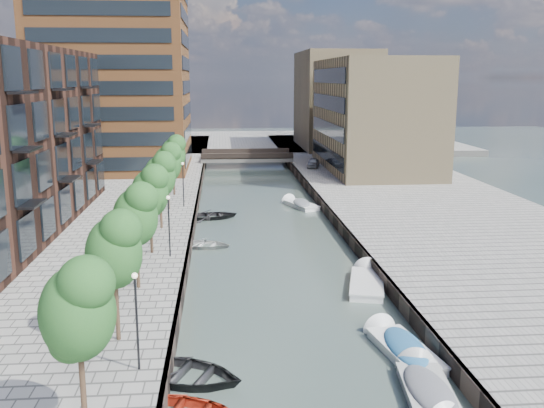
{
  "coord_description": "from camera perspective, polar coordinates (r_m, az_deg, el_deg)",
  "views": [
    {
      "loc": [
        -3.73,
        -15.2,
        12.66
      ],
      "look_at": [
        0.0,
        28.5,
        3.5
      ],
      "focal_mm": 40.0,
      "sensor_mm": 36.0,
      "label": 1
    }
  ],
  "objects": [
    {
      "name": "tree_5",
      "position": [
        54.9,
        -9.84,
        3.93
      ],
      "size": [
        2.5,
        2.5,
        5.95
      ],
      "color": "#382619",
      "rests_on": "quay_left"
    },
    {
      "name": "tree_6",
      "position": [
        61.82,
        -9.3,
        4.82
      ],
      "size": [
        2.5,
        2.5,
        5.95
      ],
      "color": "#382619",
      "rests_on": "quay_left"
    },
    {
      "name": "lamp_1",
      "position": [
        40.4,
        -9.68,
        -1.46
      ],
      "size": [
        0.24,
        0.24,
        4.12
      ],
      "color": "black",
      "rests_on": "quay_left"
    },
    {
      "name": "lamp_0",
      "position": [
        25.18,
        -12.65,
        -9.81
      ],
      "size": [
        0.24,
        0.24,
        4.12
      ],
      "color": "black",
      "rests_on": "quay_left"
    },
    {
      "name": "tree_3",
      "position": [
        41.14,
        -11.46,
        1.27
      ],
      "size": [
        2.5,
        2.5,
        5.95
      ],
      "color": "#382619",
      "rests_on": "quay_left"
    },
    {
      "name": "tree_1",
      "position": [
        27.62,
        -14.68,
        -4.04
      ],
      "size": [
        2.5,
        2.5,
        5.95
      ],
      "color": "#382619",
      "rests_on": "quay_left"
    },
    {
      "name": "bridge",
      "position": [
        88.0,
        -2.42,
        4.43
      ],
      "size": [
        13.0,
        6.0,
        1.3
      ],
      "color": "gray",
      "rests_on": "ground"
    },
    {
      "name": "far_closure",
      "position": [
        115.9,
        -3.02,
        5.76
      ],
      "size": [
        80.0,
        40.0,
        1.0
      ],
      "primitive_type": "cube",
      "color": "gray",
      "rests_on": "ground"
    },
    {
      "name": "sloop_4",
      "position": [
        55.87,
        -5.71,
        -1.36
      ],
      "size": [
        5.33,
        4.21,
        1.0
      ],
      "primitive_type": "imported",
      "rotation": [
        0.0,
        0.0,
        1.74
      ],
      "color": "black",
      "rests_on": "ground"
    },
    {
      "name": "motorboat_4",
      "position": [
        60.79,
        2.57,
        -0.04
      ],
      "size": [
        3.43,
        5.27,
        1.67
      ],
      "color": "white",
      "rests_on": "ground"
    },
    {
      "name": "sloop_3",
      "position": [
        46.56,
        -6.43,
        -4.06
      ],
      "size": [
        4.77,
        3.92,
        0.86
      ],
      "primitive_type": "imported",
      "rotation": [
        0.0,
        0.0,
        1.31
      ],
      "color": "#B6B6B4",
      "rests_on": "ground"
    },
    {
      "name": "water",
      "position": [
        56.75,
        -0.99,
        -1.09
      ],
      "size": [
        300.0,
        300.0,
        0.0
      ],
      "primitive_type": "plane",
      "color": "#38473F",
      "rests_on": "ground"
    },
    {
      "name": "tree_4",
      "position": [
        48.0,
        -10.54,
        2.79
      ],
      "size": [
        2.5,
        2.5,
        5.95
      ],
      "color": "#382619",
      "rests_on": "quay_left"
    },
    {
      "name": "sloop_1",
      "position": [
        27.18,
        -8.16,
        -16.09
      ],
      "size": [
        6.22,
        5.45,
        1.07
      ],
      "primitive_type": "imported",
      "rotation": [
        0.0,
        0.0,
        1.16
      ],
      "color": "black",
      "rests_on": "ground"
    },
    {
      "name": "tan_block_far",
      "position": [
        105.13,
        6.03,
        9.74
      ],
      "size": [
        12.0,
        20.0,
        16.0
      ],
      "primitive_type": "cube",
      "color": "#9F8961",
      "rests_on": "quay_right"
    },
    {
      "name": "quay_wall_left",
      "position": [
        56.57,
        -7.17,
        -0.71
      ],
      "size": [
        0.25,
        140.0,
        1.0
      ],
      "primitive_type": "cube",
      "color": "#332823",
      "rests_on": "ground"
    },
    {
      "name": "tower",
      "position": [
        81.36,
        -14.69,
        13.78
      ],
      "size": [
        18.0,
        18.0,
        30.0
      ],
      "primitive_type": "cube",
      "color": "brown",
      "rests_on": "quay_left"
    },
    {
      "name": "tan_block_near",
      "position": [
        79.81,
        9.54,
        8.29
      ],
      "size": [
        12.0,
        25.0,
        14.0
      ],
      "primitive_type": "cube",
      "color": "#9F8961",
      "rests_on": "quay_right"
    },
    {
      "name": "quay_right",
      "position": [
        59.86,
        14.48,
        -0.3
      ],
      "size": [
        20.0,
        140.0,
        1.0
      ],
      "primitive_type": "cube",
      "color": "gray",
      "rests_on": "ground"
    },
    {
      "name": "quay_wall_right",
      "position": [
        57.37,
        5.1,
        -0.49
      ],
      "size": [
        0.25,
        140.0,
        1.0
      ],
      "primitive_type": "cube",
      "color": "#332823",
      "rests_on": "ground"
    },
    {
      "name": "motorboat_1",
      "position": [
        26.49,
        14.35,
        -16.63
      ],
      "size": [
        2.42,
        5.52,
        1.78
      ],
      "color": "#B0B0AE",
      "rests_on": "ground"
    },
    {
      "name": "lamp_2",
      "position": [
        56.06,
        -8.37,
        2.28
      ],
      "size": [
        0.24,
        0.24,
        4.12
      ],
      "color": "black",
      "rests_on": "quay_left"
    },
    {
      "name": "tree_2",
      "position": [
        34.33,
        -12.75,
        -0.86
      ],
      "size": [
        2.5,
        2.5,
        5.95
      ],
      "color": "#382619",
      "rests_on": "quay_left"
    },
    {
      "name": "motorboat_2",
      "position": [
        38.69,
        8.93,
        -7.28
      ],
      "size": [
        3.29,
        6.02,
        1.9
      ],
      "color": "silver",
      "rests_on": "ground"
    },
    {
      "name": "tree_0",
      "position": [
        21.1,
        -17.85,
        -9.19
      ],
      "size": [
        2.5,
        2.5,
        5.95
      ],
      "color": "#382619",
      "rests_on": "quay_left"
    },
    {
      "name": "car",
      "position": [
        80.61,
        3.91,
        3.89
      ],
      "size": [
        2.29,
        3.77,
        1.2
      ],
      "primitive_type": "imported",
      "rotation": [
        0.0,
        0.0,
        -0.26
      ],
      "color": "#9A9B9E",
      "rests_on": "quay_right"
    },
    {
      "name": "motorboat_3",
      "position": [
        29.96,
        11.98,
        -13.02
      ],
      "size": [
        2.68,
        5.53,
        1.77
      ],
      "color": "white",
      "rests_on": "ground"
    }
  ]
}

